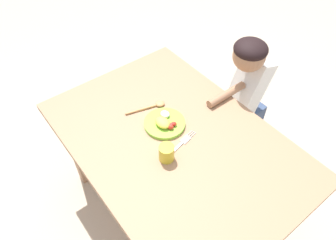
# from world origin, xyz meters

# --- Properties ---
(ground_plane) EXTENTS (8.00, 8.00, 0.00)m
(ground_plane) POSITION_xyz_m (0.00, 0.00, 0.00)
(ground_plane) COLOR #BAA68E
(dining_table) EXTENTS (1.29, 0.88, 0.70)m
(dining_table) POSITION_xyz_m (0.00, 0.00, 0.60)
(dining_table) COLOR #9C7353
(dining_table) RESTS_ON ground_plane
(plate) EXTENTS (0.21, 0.21, 0.05)m
(plate) POSITION_xyz_m (-0.10, 0.02, 0.72)
(plate) COLOR #82C23A
(plate) RESTS_ON dining_table
(fork) EXTENTS (0.06, 0.20, 0.01)m
(fork) POSITION_xyz_m (0.05, 0.01, 0.70)
(fork) COLOR silver
(fork) RESTS_ON dining_table
(spoon) EXTENTS (0.09, 0.22, 0.02)m
(spoon) POSITION_xyz_m (-0.24, 0.04, 0.71)
(spoon) COLOR #BB814E
(spoon) RESTS_ON dining_table
(drinking_cup) EXTENTS (0.07, 0.07, 0.08)m
(drinking_cup) POSITION_xyz_m (0.07, -0.10, 0.74)
(drinking_cup) COLOR gold
(drinking_cup) RESTS_ON dining_table
(person) EXTENTS (0.18, 0.45, 1.01)m
(person) POSITION_xyz_m (-0.05, 0.60, 0.57)
(person) COLOR #384869
(person) RESTS_ON ground_plane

